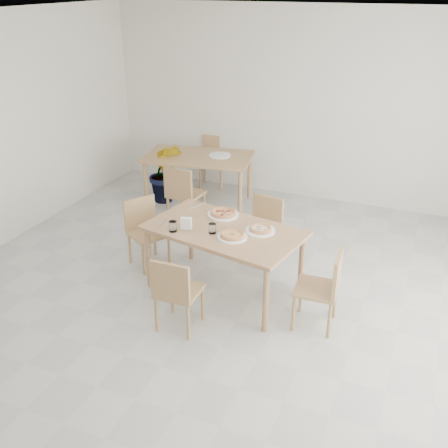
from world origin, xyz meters
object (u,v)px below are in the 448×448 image
at_px(main_table, 224,236).
at_px(second_table, 198,161).
at_px(chair_east, 325,285).
at_px(pizza_pepperoni, 223,213).
at_px(tumbler_a, 173,226).
at_px(pizza_margherita, 232,235).
at_px(chair_west, 145,227).
at_px(potted_plant, 166,173).
at_px(pizza_mushroom, 260,229).
at_px(tumbler_b, 212,228).
at_px(chair_back_n, 214,157).
at_px(chair_north, 263,225).
at_px(chair_south, 176,290).
at_px(plate_empty, 220,155).
at_px(chair_back_s, 183,192).
at_px(napkin_holder, 186,224).
at_px(plate_pepperoni, 223,215).
at_px(plate_margherita, 232,237).
at_px(plate_mushroom, 260,231).

relative_size(main_table, second_table, 1.04).
bearing_deg(chair_east, pizza_pepperoni, -115.84).
bearing_deg(tumbler_a, pizza_margherita, 9.03).
bearing_deg(chair_west, potted_plant, 51.51).
bearing_deg(pizza_mushroom, tumbler_b, -153.22).
relative_size(chair_east, tumbler_b, 7.89).
bearing_deg(tumbler_b, chair_back_n, 113.58).
relative_size(chair_north, potted_plant, 0.87).
distance_m(chair_north, chair_east, 1.43).
relative_size(chair_south, plate_empty, 2.48).
bearing_deg(main_table, chair_east, -0.10).
bearing_deg(potted_plant, chair_south, -59.86).
bearing_deg(second_table, chair_back_s, -90.65).
bearing_deg(napkin_holder, chair_north, 50.37).
bearing_deg(tumbler_b, plate_pepperoni, 98.68).
bearing_deg(chair_north, pizza_pepperoni, -110.25).
distance_m(plate_margherita, napkin_holder, 0.51).
height_order(chair_east, chair_back_n, chair_east).
distance_m(second_table, potted_plant, 0.55).
height_order(plate_pepperoni, pizza_margherita, pizza_margherita).
height_order(main_table, chair_west, chair_west).
relative_size(plate_margherita, pizza_pepperoni, 0.82).
bearing_deg(chair_north, chair_back_n, 136.38).
relative_size(plate_pepperoni, potted_plant, 0.38).
bearing_deg(plate_empty, chair_back_n, 120.53).
height_order(plate_margherita, plate_empty, same).
xyz_separation_m(plate_margherita, pizza_pepperoni, (-0.29, 0.46, 0.02)).
height_order(plate_pepperoni, tumbler_b, tumbler_b).
height_order(chair_north, tumbler_b, tumbler_b).
bearing_deg(chair_north, plate_mushroom, -64.70).
xyz_separation_m(main_table, tumbler_b, (-0.07, -0.13, 0.13)).
bearing_deg(pizza_margherita, tumbler_b, 174.87).
distance_m(main_table, second_table, 2.48).
height_order(chair_south, chair_back_s, chair_back_s).
bearing_deg(pizza_margherita, pizza_mushroom, 48.71).
bearing_deg(pizza_margherita, chair_south, -114.14).
bearing_deg(plate_empty, second_table, -159.01).
height_order(chair_south, chair_north, same).
xyz_separation_m(napkin_holder, potted_plant, (-1.43, 2.15, -0.36)).
bearing_deg(potted_plant, plate_margherita, -47.88).
height_order(chair_south, plate_empty, chair_south).
xyz_separation_m(chair_south, potted_plant, (-1.63, 2.81, -0.00)).
distance_m(tumbler_b, second_table, 2.56).
xyz_separation_m(pizza_mushroom, second_table, (-1.66, 2.02, -0.11)).
bearing_deg(tumbler_a, main_table, 28.28).
distance_m(plate_mushroom, pizza_pepperoni, 0.55).
bearing_deg(napkin_holder, plate_empty, 92.47).
xyz_separation_m(pizza_margherita, pizza_mushroom, (0.21, 0.24, 0.00)).
xyz_separation_m(tumbler_b, napkin_holder, (-0.28, -0.03, 0.01)).
relative_size(pizza_margherita, chair_back_n, 0.37).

